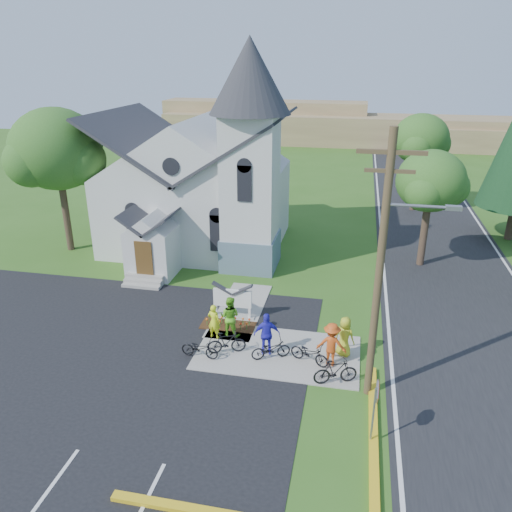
% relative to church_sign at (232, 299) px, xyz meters
% --- Properties ---
extents(ground, '(120.00, 120.00, 0.00)m').
position_rel_church_sign_xyz_m(ground, '(1.20, -3.20, -1.03)').
color(ground, '#33601B').
rests_on(ground, ground).
extents(parking_lot, '(20.00, 16.00, 0.02)m').
position_rel_church_sign_xyz_m(parking_lot, '(-5.80, -5.20, -1.02)').
color(parking_lot, black).
rests_on(parking_lot, ground).
extents(road, '(8.00, 90.00, 0.02)m').
position_rel_church_sign_xyz_m(road, '(11.20, 11.80, -1.02)').
color(road, black).
rests_on(road, ground).
extents(sidewalk, '(7.00, 4.00, 0.05)m').
position_rel_church_sign_xyz_m(sidewalk, '(2.70, -2.70, -1.00)').
color(sidewalk, gray).
rests_on(sidewalk, ground).
extents(church, '(12.35, 12.00, 13.00)m').
position_rel_church_sign_xyz_m(church, '(-4.28, 9.28, 4.22)').
color(church, silver).
rests_on(church, ground).
extents(church_sign, '(2.20, 0.40, 1.70)m').
position_rel_church_sign_xyz_m(church_sign, '(0.00, 0.00, 0.00)').
color(church_sign, gray).
rests_on(church_sign, ground).
extents(flower_bed, '(2.60, 1.10, 0.07)m').
position_rel_church_sign_xyz_m(flower_bed, '(0.00, -0.90, -0.99)').
color(flower_bed, '#331D0D').
rests_on(flower_bed, ground).
extents(utility_pole, '(3.45, 0.28, 10.00)m').
position_rel_church_sign_xyz_m(utility_pole, '(6.56, -4.70, 4.38)').
color(utility_pole, '#4C3B26').
rests_on(utility_pole, ground).
extents(stop_sign, '(0.11, 0.76, 2.48)m').
position_rel_church_sign_xyz_m(stop_sign, '(6.63, -7.40, 0.75)').
color(stop_sign, gray).
rests_on(stop_sign, ground).
extents(tree_lot_corner, '(5.60, 5.60, 9.15)m').
position_rel_church_sign_xyz_m(tree_lot_corner, '(-12.80, 6.80, 5.58)').
color(tree_lot_corner, '#382A1E').
rests_on(tree_lot_corner, ground).
extents(tree_road_near, '(4.00, 4.00, 7.05)m').
position_rel_church_sign_xyz_m(tree_road_near, '(9.70, 8.80, 4.18)').
color(tree_road_near, '#382A1E').
rests_on(tree_road_near, ground).
extents(tree_road_mid, '(4.40, 4.40, 7.80)m').
position_rel_church_sign_xyz_m(tree_road_mid, '(10.20, 20.80, 4.75)').
color(tree_road_mid, '#382A1E').
rests_on(tree_road_mid, ground).
extents(distant_hills, '(61.00, 10.00, 5.60)m').
position_rel_church_sign_xyz_m(distant_hills, '(4.56, 53.13, 1.15)').
color(distant_hills, olive).
rests_on(distant_hills, ground).
extents(cyclist_0, '(0.67, 0.51, 1.66)m').
position_rel_church_sign_xyz_m(cyclist_0, '(-0.34, -2.08, -0.15)').
color(cyclist_0, '#DAEF1C').
rests_on(cyclist_0, sidewalk).
extents(bike_0, '(1.69, 0.71, 0.87)m').
position_rel_church_sign_xyz_m(bike_0, '(-0.50, -3.75, -0.54)').
color(bike_0, black).
rests_on(bike_0, sidewalk).
extents(cyclist_1, '(1.00, 0.81, 1.93)m').
position_rel_church_sign_xyz_m(cyclist_1, '(0.31, -1.74, -0.01)').
color(cyclist_1, '#5BB121').
rests_on(cyclist_1, sidewalk).
extents(bike_1, '(1.74, 1.01, 1.01)m').
position_rel_church_sign_xyz_m(bike_1, '(0.53, -3.19, -0.47)').
color(bike_1, black).
rests_on(bike_1, sidewalk).
extents(cyclist_2, '(1.21, 0.73, 1.92)m').
position_rel_church_sign_xyz_m(cyclist_2, '(2.24, -2.89, -0.02)').
color(cyclist_2, '#2C27C7').
rests_on(cyclist_2, sidewalk).
extents(bike_2, '(1.78, 1.25, 0.89)m').
position_rel_church_sign_xyz_m(bike_2, '(2.47, -3.21, -0.53)').
color(bike_2, black).
rests_on(bike_2, sidewalk).
extents(cyclist_3, '(1.28, 0.79, 1.91)m').
position_rel_church_sign_xyz_m(cyclist_3, '(4.98, -3.15, -0.02)').
color(cyclist_3, '#C44815').
rests_on(cyclist_3, sidewalk).
extents(bike_3, '(1.83, 1.07, 1.06)m').
position_rel_church_sign_xyz_m(bike_3, '(5.24, -4.40, -0.45)').
color(bike_3, black).
rests_on(bike_3, sidewalk).
extents(cyclist_4, '(1.03, 0.87, 1.80)m').
position_rel_church_sign_xyz_m(cyclist_4, '(5.49, -2.31, -0.08)').
color(cyclist_4, '#AFB722').
rests_on(cyclist_4, sidewalk).
extents(bike_4, '(1.85, 1.23, 0.92)m').
position_rel_church_sign_xyz_m(bike_4, '(4.11, -3.22, -0.52)').
color(bike_4, black).
rests_on(bike_4, sidewalk).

